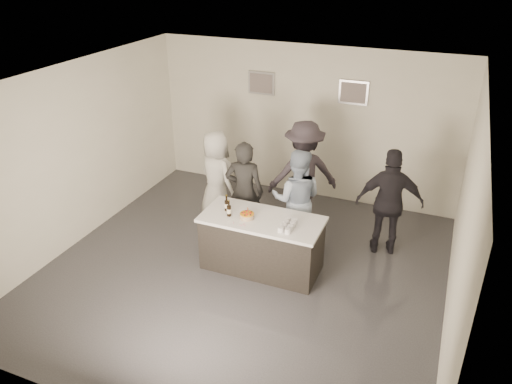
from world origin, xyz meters
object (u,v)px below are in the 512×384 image
bar_counter (262,243)px  person_main_black (244,192)px  person_guest_back (303,173)px  beer_bottle_a (227,203)px  person_guest_left (216,177)px  beer_bottle_b (229,208)px  person_main_blue (297,199)px  person_guest_right (390,203)px  cake (247,216)px

bar_counter → person_main_black: (-0.60, 0.72, 0.45)m
person_main_black → person_guest_back: size_ratio=0.93×
person_main_black → bar_counter: bearing=118.7°
beer_bottle_a → person_main_black: size_ratio=0.15×
person_main_black → person_guest_left: (-0.75, 0.45, -0.04)m
beer_bottle_b → person_guest_left: (-0.86, 1.29, -0.17)m
person_guest_back → bar_counter: bearing=56.0°
person_guest_left → beer_bottle_b: bearing=152.0°
beer_bottle_b → person_guest_back: size_ratio=0.13×
beer_bottle_b → person_main_blue: size_ratio=0.15×
person_guest_right → person_guest_back: 1.64m
bar_counter → person_guest_right: 2.16m
cake → person_guest_back: 1.79m
beer_bottle_a → beer_bottle_b: size_ratio=1.00×
bar_counter → beer_bottle_a: size_ratio=7.15×
bar_counter → person_guest_right: (1.71, 1.23, 0.46)m
cake → person_guest_left: person_guest_left is taller
beer_bottle_a → person_main_blue: size_ratio=0.15×
person_guest_left → person_guest_back: 1.57m
person_main_blue → person_guest_right: (1.44, 0.38, 0.04)m
beer_bottle_a → person_guest_left: person_guest_left is taller
beer_bottle_b → beer_bottle_a: bearing=126.7°
beer_bottle_b → person_guest_back: (0.62, 1.80, -0.06)m
person_guest_back → cake: bearing=49.5°
person_main_black → person_guest_right: size_ratio=0.99×
beer_bottle_a → beer_bottle_b: 0.18m
beer_bottle_b → person_guest_left: bearing=123.7°
bar_counter → person_guest_left: size_ratio=1.08×
bar_counter → cake: bearing=-157.8°
person_main_blue → person_guest_right: 1.49m
person_guest_left → bar_counter: bearing=167.6°
person_guest_left → person_guest_back: (1.48, 0.51, 0.11)m
cake → person_guest_left: size_ratio=0.13×
bar_counter → person_main_blue: person_main_blue is taller
beer_bottle_a → person_main_black: person_main_black is taller
person_main_black → person_guest_left: person_main_black is taller
bar_counter → cake: 0.54m
person_guest_left → person_guest_right: (3.06, 0.07, 0.05)m
cake → person_guest_back: size_ratio=0.11×
person_main_blue → person_guest_back: size_ratio=0.90×
bar_counter → beer_bottle_b: 0.77m
beer_bottle_b → person_main_black: 0.86m
cake → person_guest_right: bearing=34.5°
beer_bottle_a → person_guest_right: size_ratio=0.14×
person_main_blue → person_guest_back: (-0.15, 0.82, 0.10)m
beer_bottle_b → person_main_black: size_ratio=0.15×
person_main_black → person_guest_right: person_guest_right is taller
person_guest_back → beer_bottle_b: bearing=41.4°
person_guest_right → person_guest_back: person_guest_back is taller
person_guest_left → person_guest_right: bearing=-150.3°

